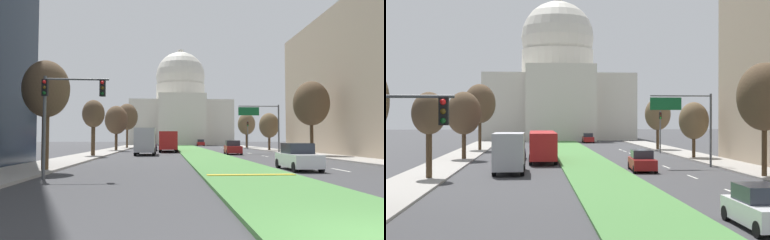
% 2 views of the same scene
% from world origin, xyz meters
% --- Properties ---
extents(ground_plane, '(260.00, 260.00, 0.00)m').
position_xyz_m(ground_plane, '(0.00, 51.74, 0.00)').
color(ground_plane, '#3D3D3F').
extents(grass_median, '(5.08, 93.14, 0.14)m').
position_xyz_m(grass_median, '(0.00, 46.57, 0.07)').
color(grass_median, '#4C8442').
rests_on(grass_median, ground_plane).
extents(median_curb_nose, '(4.57, 0.50, 0.04)m').
position_xyz_m(median_curb_nose, '(0.00, 11.80, 0.16)').
color(median_curb_nose, gold).
rests_on(median_curb_nose, grass_median).
extents(lane_dashes_right, '(0.16, 74.25, 0.01)m').
position_xyz_m(lane_dashes_right, '(6.78, 48.66, 0.00)').
color(lane_dashes_right, silver).
rests_on(lane_dashes_right, ground_plane).
extents(sidewalk_left, '(4.00, 93.14, 0.15)m').
position_xyz_m(sidewalk_left, '(-13.01, 41.39, 0.07)').
color(sidewalk_left, '#9E9991').
rests_on(sidewalk_left, ground_plane).
extents(sidewalk_right, '(4.00, 93.14, 0.15)m').
position_xyz_m(sidewalk_right, '(13.01, 41.39, 0.07)').
color(sidewalk_right, '#9E9991').
rests_on(sidewalk_right, ground_plane).
extents(capitol_building, '(29.25, 25.58, 29.16)m').
position_xyz_m(capitol_building, '(0.00, 102.79, 10.94)').
color(capitol_building, beige).
rests_on(capitol_building, ground_plane).
extents(traffic_light_near_left, '(3.34, 0.35, 5.20)m').
position_xyz_m(traffic_light_near_left, '(-9.67, 12.06, 3.80)').
color(traffic_light_near_left, '#515456').
rests_on(traffic_light_near_left, ground_plane).
extents(traffic_light_far_right, '(0.28, 0.35, 5.20)m').
position_xyz_m(traffic_light_far_right, '(10.51, 58.31, 3.31)').
color(traffic_light_far_right, '#515456').
rests_on(traffic_light_far_right, ground_plane).
extents(overhead_guide_sign, '(5.58, 0.20, 6.50)m').
position_xyz_m(overhead_guide_sign, '(8.63, 40.74, 4.65)').
color(overhead_guide_sign, '#515456').
rests_on(overhead_guide_sign, ground_plane).
extents(street_tree_left_near, '(2.78, 2.78, 6.78)m').
position_xyz_m(street_tree_left_near, '(-11.66, 15.81, 4.96)').
color(street_tree_left_near, '#4C3823').
rests_on(street_tree_left_near, ground_plane).
extents(street_tree_left_mid, '(2.40, 2.40, 6.20)m').
position_xyz_m(street_tree_left_mid, '(-12.30, 33.33, 4.59)').
color(street_tree_left_mid, '#4C3823').
rests_on(street_tree_left_mid, ground_plane).
extents(street_tree_right_mid, '(3.96, 3.96, 8.38)m').
position_xyz_m(street_tree_right_mid, '(11.74, 32.33, 5.88)').
color(street_tree_right_mid, '#4C3823').
rests_on(street_tree_right_mid, ground_plane).
extents(street_tree_left_far, '(3.53, 3.53, 7.04)m').
position_xyz_m(street_tree_left_far, '(-12.09, 49.97, 4.80)').
color(street_tree_left_far, '#4C3823').
rests_on(street_tree_left_far, ground_plane).
extents(street_tree_right_far, '(3.16, 3.16, 6.02)m').
position_xyz_m(street_tree_right_far, '(12.00, 49.74, 4.02)').
color(street_tree_right_far, '#4C3823').
rests_on(street_tree_right_far, ground_plane).
extents(street_tree_left_distant, '(4.12, 4.12, 8.78)m').
position_xyz_m(street_tree_left_distant, '(-12.00, 64.75, 6.16)').
color(street_tree_left_distant, '#4C3823').
rests_on(street_tree_left_distant, ground_plane).
extents(street_tree_right_distant, '(3.44, 3.44, 6.97)m').
position_xyz_m(street_tree_right_distant, '(11.57, 63.98, 4.79)').
color(street_tree_right_distant, '#4C3823').
rests_on(street_tree_right_distant, ground_plane).
extents(sedan_lead_stopped, '(1.88, 4.21, 1.72)m').
position_xyz_m(sedan_lead_stopped, '(4.07, 16.02, 0.80)').
color(sedan_lead_stopped, silver).
rests_on(sedan_lead_stopped, ground_plane).
extents(sedan_midblock, '(2.18, 4.42, 1.74)m').
position_xyz_m(sedan_midblock, '(3.89, 37.77, 0.81)').
color(sedan_midblock, maroon).
rests_on(sedan_midblock, ground_plane).
extents(sedan_distant, '(1.97, 4.67, 1.64)m').
position_xyz_m(sedan_distant, '(-6.78, 49.90, 0.77)').
color(sedan_distant, navy).
rests_on(sedan_distant, ground_plane).
extents(sedan_far_horizon, '(2.03, 4.63, 1.66)m').
position_xyz_m(sedan_far_horizon, '(-3.95, 66.87, 0.78)').
color(sedan_far_horizon, '#BCBCC1').
rests_on(sedan_far_horizon, ground_plane).
extents(sedan_very_far, '(1.93, 4.70, 1.65)m').
position_xyz_m(sedan_very_far, '(4.41, 84.91, 0.78)').
color(sedan_very_far, maroon).
rests_on(sedan_very_far, ground_plane).
extents(box_truck_delivery, '(2.40, 6.40, 3.20)m').
position_xyz_m(box_truck_delivery, '(-6.84, 37.06, 1.68)').
color(box_truck_delivery, '#4C5156').
rests_on(box_truck_delivery, ground_plane).
extents(city_bus, '(2.62, 11.00, 2.95)m').
position_xyz_m(city_bus, '(-4.07, 47.59, 1.77)').
color(city_bus, '#B21E1E').
rests_on(city_bus, ground_plane).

